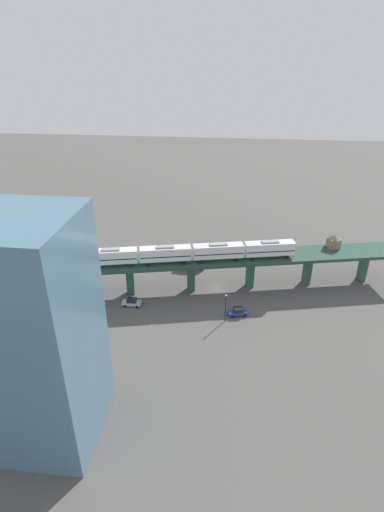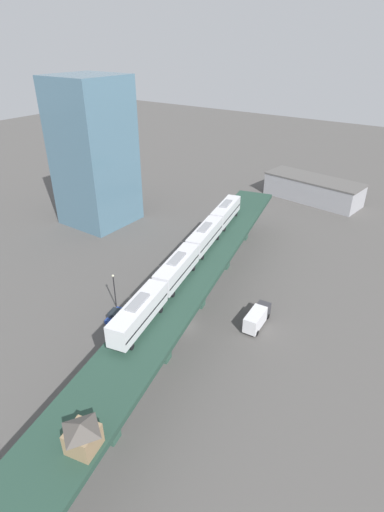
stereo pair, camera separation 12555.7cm
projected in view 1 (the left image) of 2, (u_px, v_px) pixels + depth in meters
ground_plane at (216, 288)px, 101.48m from camera, size 400.00×400.00×0.00m
elevated_viaduct at (218, 262)px, 98.09m from camera, size 28.69×91.56×8.75m
subway_train at (192, 252)px, 94.46m from camera, size 13.82×49.17×4.45m
signal_hut at (334, 241)px, 101.82m from camera, size 3.86×3.86×3.40m
street_car_silver at (132, 302)px, 94.04m from camera, size 2.00×4.43×1.89m
street_car_blue at (238, 312)px, 90.65m from camera, size 2.90×4.72×1.89m
delivery_truck at (192, 262)px, 110.09m from camera, size 2.86×7.36×3.20m
street_lamp at (226, 306)px, 87.19m from camera, size 0.44×0.44×6.94m
office_tower at (33, 337)px, 55.87m from camera, size 16.00×16.00×36.00m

